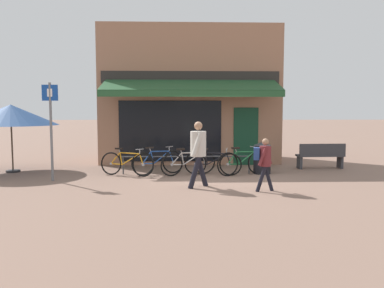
% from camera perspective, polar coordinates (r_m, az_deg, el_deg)
% --- Properties ---
extents(ground_plane, '(160.00, 160.00, 0.00)m').
position_cam_1_polar(ground_plane, '(10.94, 3.58, -5.34)').
color(ground_plane, '#846656').
extents(shop_front, '(6.74, 4.47, 5.13)m').
position_cam_1_polar(shop_front, '(15.09, -0.38, 7.27)').
color(shop_front, '#9E7056').
rests_on(shop_front, ground_plane).
extents(bike_rack_rail, '(4.06, 0.04, 0.57)m').
position_cam_1_polar(bike_rack_rail, '(11.75, -0.85, -2.24)').
color(bike_rack_rail, '#47494F').
rests_on(bike_rack_rail, ground_plane).
extents(bicycle_orange, '(1.72, 0.70, 0.85)m').
position_cam_1_polar(bicycle_orange, '(11.59, -9.91, -2.92)').
color(bicycle_orange, black).
rests_on(bicycle_orange, ground_plane).
extents(bicycle_blue, '(1.64, 0.88, 0.89)m').
position_cam_1_polar(bicycle_blue, '(11.72, -5.20, -2.73)').
color(bicycle_blue, black).
rests_on(bicycle_blue, ground_plane).
extents(bicycle_silver, '(1.74, 0.80, 0.87)m').
position_cam_1_polar(bicycle_silver, '(11.51, -0.54, -2.89)').
color(bicycle_silver, black).
rests_on(bicycle_silver, ground_plane).
extents(bicycle_black, '(1.76, 0.55, 0.83)m').
position_cam_1_polar(bicycle_black, '(11.54, 3.16, -2.92)').
color(bicycle_black, black).
rests_on(bicycle_black, ground_plane).
extents(bicycle_green, '(1.70, 0.77, 0.87)m').
position_cam_1_polar(bicycle_green, '(11.64, 7.76, -2.79)').
color(bicycle_green, black).
rests_on(bicycle_green, ground_plane).
extents(pedestrian_adult, '(0.57, 0.73, 1.72)m').
position_cam_1_polar(pedestrian_adult, '(9.60, 0.96, -0.58)').
color(pedestrian_adult, black).
rests_on(pedestrian_adult, ground_plane).
extents(pedestrian_child, '(0.54, 0.38, 1.32)m').
position_cam_1_polar(pedestrian_child, '(9.31, 10.91, -2.16)').
color(pedestrian_child, black).
rests_on(pedestrian_child, ground_plane).
extents(litter_bin, '(0.55, 0.55, 1.00)m').
position_cam_1_polar(litter_bin, '(12.01, 10.63, -2.06)').
color(litter_bin, black).
rests_on(litter_bin, ground_plane).
extents(parking_sign, '(0.44, 0.07, 2.76)m').
position_cam_1_polar(parking_sign, '(11.16, -20.71, 3.18)').
color(parking_sign, slate).
rests_on(parking_sign, ground_plane).
extents(cafe_parasol, '(2.93, 2.93, 2.18)m').
position_cam_1_polar(cafe_parasol, '(13.34, -25.89, 4.00)').
color(cafe_parasol, '#4C3D2D').
rests_on(cafe_parasol, ground_plane).
extents(park_bench, '(1.62, 0.51, 0.87)m').
position_cam_1_polar(park_bench, '(13.55, 19.04, -1.63)').
color(park_bench, '#38383D').
rests_on(park_bench, ground_plane).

